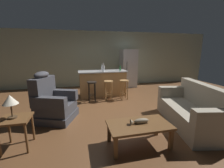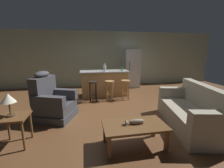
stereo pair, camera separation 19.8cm
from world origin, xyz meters
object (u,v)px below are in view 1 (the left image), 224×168
Objects in this scene: coffee_table at (139,127)px; bottle_short_amber at (103,68)px; bottle_tall_green at (120,68)px; bottle_wine_dark at (102,68)px; fish_figurine at (139,121)px; refrigerator at (128,68)px; bar_stool_middle at (108,87)px; recliner_near_lamp at (53,103)px; table_lamp at (10,101)px; bar_stool_left at (92,88)px; end_table at (16,123)px; couch at (192,110)px; kitchen_island at (103,83)px; bar_stool_right at (124,86)px.

bottle_short_amber is at bearing 91.47° from coffee_table.
bottle_tall_green is 0.92× the size of bottle_wine_dark.
bottle_wine_dark reaches higher than bottle_tall_green.
fish_figurine reaches higher than coffee_table.
bottle_tall_green is at bearing -121.42° from refrigerator.
bar_stool_middle is (0.01, 2.65, 0.11)m from coffee_table.
coffee_table is at bearing -21.38° from recliner_near_lamp.
bottle_short_amber is (2.04, 2.66, 0.20)m from table_lamp.
table_lamp reaches higher than fish_figurine.
recliner_near_lamp is at bearing -133.17° from bar_stool_left.
end_table reaches higher than coffee_table.
refrigerator is (-0.14, 4.02, 0.54)m from couch.
bottle_short_amber is at bearing -90.15° from kitchen_island.
kitchen_island reaches higher than end_table.
bottle_tall_green is at bearing 79.67° from fish_figurine.
couch is 2.99× the size of bar_stool_middle.
coffee_table is 2.13m from end_table.
recliner_near_lamp is at bearing -131.12° from kitchen_island.
bar_stool_left is 1.00× the size of bar_stool_right.
end_table is at bearing -133.91° from bottle_tall_green.
bottle_wine_dark is at bearing 72.92° from recliner_near_lamp.
refrigerator reaches higher than bottle_wine_dark.
kitchen_island is 2.65× the size of bar_stool_middle.
recliner_near_lamp is (-1.64, 1.50, 0.06)m from coffee_table.
coffee_table is at bearing -102.26° from bar_stool_right.
fish_figurine is 0.61× the size of end_table.
couch reaches higher than fish_figurine.
bottle_wine_dark is at bearing 86.83° from bottle_short_amber.
kitchen_island is 0.64m from bar_stool_middle.
bar_stool_left is at bearing -127.00° from kitchen_island.
bar_stool_left is (-0.47, -0.63, -0.01)m from kitchen_island.
table_lamp is 5.34m from refrigerator.
fish_figurine is at bearing -77.93° from bar_stool_left.
bar_stool_right is 2.04m from refrigerator.
recliner_near_lamp is 2.63m from bottle_wine_dark.
refrigerator reaches higher than bar_stool_middle.
refrigerator is at bearing 43.56° from bar_stool_left.
kitchen_island is at bearing 136.12° from bar_stool_right.
bar_stool_right reaches higher than coffee_table.
bottle_short_amber reaches higher than bottle_tall_green.
refrigerator reaches higher than couch.
couch is 3.49m from bottle_wine_dark.
bottle_wine_dark reaches higher than couch.
bar_stool_middle is 2.32m from refrigerator.
bottle_tall_green is at bearing 25.92° from bar_stool_left.
bar_stool_right is (2.21, 1.15, 0.05)m from recliner_near_lamp.
kitchen_island is at bearing 173.84° from bottle_tall_green.
bottle_tall_green is (1.15, 0.56, 0.56)m from bar_stool_left.
table_lamp is at bearing 178.03° from end_table.
kitchen_island is 0.79m from bar_stool_left.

